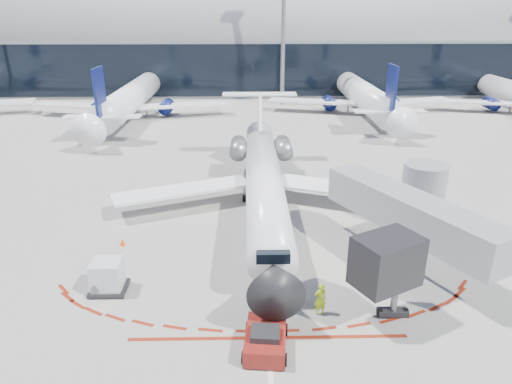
{
  "coord_description": "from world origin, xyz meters",
  "views": [
    {
      "loc": [
        -0.97,
        -29.89,
        15.34
      ],
      "look_at": [
        -0.33,
        2.14,
        2.37
      ],
      "focal_mm": 32.0,
      "sensor_mm": 36.0,
      "label": 1
    }
  ],
  "objects_px": {
    "regional_jet": "(264,179)",
    "ramp_worker": "(320,299)",
    "uld_container": "(108,277)",
    "pushback_tug": "(266,339)"
  },
  "relations": [
    {
      "from": "uld_container",
      "to": "ramp_worker",
      "type": "bearing_deg",
      "value": -11.7
    },
    {
      "from": "regional_jet",
      "to": "uld_container",
      "type": "bearing_deg",
      "value": -129.07
    },
    {
      "from": "regional_jet",
      "to": "ramp_worker",
      "type": "distance_m",
      "value": 14.3
    },
    {
      "from": "ramp_worker",
      "to": "pushback_tug",
      "type": "bearing_deg",
      "value": 28.84
    },
    {
      "from": "ramp_worker",
      "to": "uld_container",
      "type": "distance_m",
      "value": 12.17
    },
    {
      "from": "ramp_worker",
      "to": "uld_container",
      "type": "height_order",
      "value": "uld_container"
    },
    {
      "from": "uld_container",
      "to": "pushback_tug",
      "type": "bearing_deg",
      "value": -29.9
    },
    {
      "from": "regional_jet",
      "to": "pushback_tug",
      "type": "relative_size",
      "value": 6.1
    },
    {
      "from": "regional_jet",
      "to": "uld_container",
      "type": "relative_size",
      "value": 14.48
    },
    {
      "from": "regional_jet",
      "to": "ramp_worker",
      "type": "xyz_separation_m",
      "value": [
        2.51,
        -13.99,
        -1.6
      ]
    }
  ]
}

